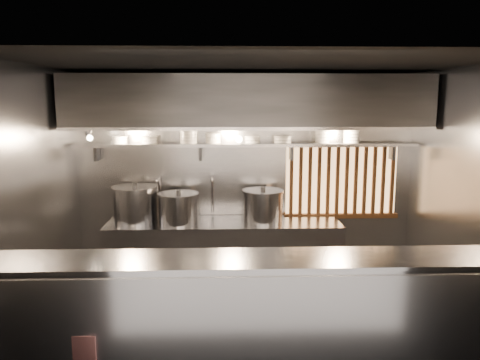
{
  "coord_description": "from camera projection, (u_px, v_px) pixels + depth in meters",
  "views": [
    {
      "loc": [
        -0.3,
        -4.73,
        2.43
      ],
      "look_at": [
        -0.11,
        0.55,
        1.54
      ],
      "focal_mm": 35.0,
      "sensor_mm": 36.0,
      "label": 1
    }
  ],
  "objects": [
    {
      "name": "wall_right",
      "position": [
        465.0,
        201.0,
        4.92
      ],
      "size": [
        0.0,
        3.0,
        3.0
      ],
      "primitive_type": "plane",
      "rotation": [
        1.57,
        0.0,
        -1.57
      ],
      "color": "gray",
      "rests_on": "floor"
    },
    {
      "name": "pendant_bulb",
      "position": [
        239.0,
        139.0,
        5.93
      ],
      "size": [
        0.09,
        0.09,
        0.19
      ],
      "color": "#2D2D30",
      "rests_on": "exhaust_hood"
    },
    {
      "name": "bowl_shelf",
      "position": [
        246.0,
        145.0,
        6.07
      ],
      "size": [
        4.4,
        0.34,
        0.04
      ],
      "primitive_type": "cube",
      "color": "#A0A0A6",
      "rests_on": "wall_back"
    },
    {
      "name": "wall_back",
      "position": [
        246.0,
        179.0,
        6.32
      ],
      "size": [
        4.5,
        0.0,
        4.5
      ],
      "primitive_type": "plane",
      "rotation": [
        1.57,
        0.0,
        0.0
      ],
      "color": "gray",
      "rests_on": "floor"
    },
    {
      "name": "bowl_stack_2",
      "position": [
        189.0,
        137.0,
        6.02
      ],
      "size": [
        0.24,
        0.24,
        0.17
      ],
      "color": "silver",
      "rests_on": "bowl_shelf"
    },
    {
      "name": "bowl_stack_5",
      "position": [
        283.0,
        139.0,
        6.07
      ],
      "size": [
        0.23,
        0.23,
        0.09
      ],
      "color": "silver",
      "rests_on": "bowl_shelf"
    },
    {
      "name": "exhaust_hood",
      "position": [
        247.0,
        102.0,
        5.76
      ],
      "size": [
        4.4,
        0.81,
        0.65
      ],
      "color": "#2D2D30",
      "rests_on": "ceiling"
    },
    {
      "name": "serving_counter",
      "position": [
        259.0,
        320.0,
        4.04
      ],
      "size": [
        4.5,
        0.56,
        1.13
      ],
      "color": "#A0A0A6",
      "rests_on": "floor"
    },
    {
      "name": "ceiling",
      "position": [
        253.0,
        64.0,
        4.61
      ],
      "size": [
        4.5,
        4.5,
        0.0
      ],
      "primitive_type": "plane",
      "rotation": [
        3.14,
        0.0,
        0.0
      ],
      "color": "black",
      "rests_on": "wall_back"
    },
    {
      "name": "heat_lamp",
      "position": [
        88.0,
        133.0,
        5.51
      ],
      "size": [
        0.25,
        0.35,
        0.2
      ],
      "color": "#A0A0A6",
      "rests_on": "exhaust_hood"
    },
    {
      "name": "red_placard",
      "position": [
        82.0,
        356.0,
        3.76
      ],
      "size": [
        0.24,
        0.05,
        0.34
      ],
      "primitive_type": "cube",
      "rotation": [
        0.0,
        0.0,
        -0.14
      ],
      "color": "#B6131B",
      "rests_on": "serving_counter"
    },
    {
      "name": "stock_pot_left",
      "position": [
        179.0,
        208.0,
        5.94
      ],
      "size": [
        0.53,
        0.53,
        0.43
      ],
      "rotation": [
        0.0,
        0.0,
        -0.01
      ],
      "color": "#A0A0A6",
      "rests_on": "cooking_bench"
    },
    {
      "name": "bowl_stack_1",
      "position": [
        149.0,
        140.0,
        6.01
      ],
      "size": [
        0.22,
        0.22,
        0.09
      ],
      "color": "silver",
      "rests_on": "bowl_shelf"
    },
    {
      "name": "bowl_stack_7",
      "position": [
        351.0,
        136.0,
        6.1
      ],
      "size": [
        0.22,
        0.22,
        0.17
      ],
      "color": "silver",
      "rests_on": "bowl_shelf"
    },
    {
      "name": "bowl_stack_3",
      "position": [
        213.0,
        138.0,
        6.04
      ],
      "size": [
        0.21,
        0.21,
        0.13
      ],
      "color": "silver",
      "rests_on": "bowl_shelf"
    },
    {
      "name": "cooking_bench",
      "position": [
        224.0,
        255.0,
        6.11
      ],
      "size": [
        3.0,
        0.7,
        0.9
      ],
      "primitive_type": "cube",
      "color": "#A0A0A6",
      "rests_on": "floor"
    },
    {
      "name": "faucet_left",
      "position": [
        159.0,
        188.0,
        6.17
      ],
      "size": [
        0.04,
        0.3,
        0.5
      ],
      "color": "silver",
      "rests_on": "wall_back"
    },
    {
      "name": "bowl_stack_4",
      "position": [
        252.0,
        139.0,
        6.06
      ],
      "size": [
        0.21,
        0.21,
        0.09
      ],
      "color": "silver",
      "rests_on": "bowl_shelf"
    },
    {
      "name": "wall_left",
      "position": [
        32.0,
        204.0,
        4.77
      ],
      "size": [
        0.0,
        3.0,
        3.0
      ],
      "primitive_type": "plane",
      "rotation": [
        1.57,
        0.0,
        1.57
      ],
      "color": "gray",
      "rests_on": "floor"
    },
    {
      "name": "stock_pot_right",
      "position": [
        263.0,
        206.0,
        6.02
      ],
      "size": [
        0.63,
        0.63,
        0.45
      ],
      "rotation": [
        0.0,
        0.0,
        0.21
      ],
      "color": "#A0A0A6",
      "rests_on": "cooking_bench"
    },
    {
      "name": "stock_pot_mid",
      "position": [
        135.0,
        204.0,
        6.0
      ],
      "size": [
        0.76,
        0.76,
        0.5
      ],
      "rotation": [
        0.0,
        0.0,
        0.39
      ],
      "color": "#A0A0A6",
      "rests_on": "cooking_bench"
    },
    {
      "name": "faucet_right",
      "position": [
        212.0,
        188.0,
        6.19
      ],
      "size": [
        0.04,
        0.3,
        0.5
      ],
      "color": "silver",
      "rests_on": "wall_back"
    },
    {
      "name": "bowl_stack_6",
      "position": [
        322.0,
        136.0,
        6.08
      ],
      "size": [
        0.2,
        0.2,
        0.17
      ],
      "color": "silver",
      "rests_on": "bowl_shelf"
    },
    {
      "name": "floor",
      "position": [
        252.0,
        328.0,
        5.08
      ],
      "size": [
        4.5,
        4.5,
        0.0
      ],
      "primitive_type": "plane",
      "color": "black",
      "rests_on": "ground"
    },
    {
      "name": "bowl_stack_0",
      "position": [
        120.0,
        140.0,
        6.0
      ],
      "size": [
        0.2,
        0.2,
        0.09
      ],
      "color": "silver",
      "rests_on": "bowl_shelf"
    },
    {
      "name": "wood_screen",
      "position": [
        342.0,
        180.0,
        6.33
      ],
      "size": [
        1.56,
        0.09,
        1.04
      ],
      "color": "#FFBC72",
      "rests_on": "wall_back"
    }
  ]
}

